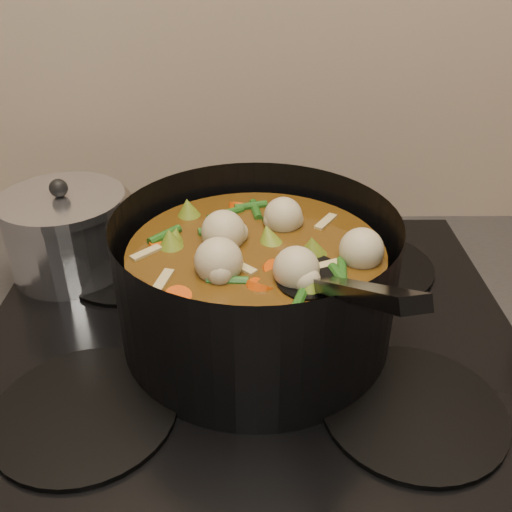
{
  "coord_description": "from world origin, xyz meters",
  "views": [
    {
      "loc": [
        0.0,
        1.41,
        1.35
      ],
      "look_at": [
        0.01,
        1.92,
        1.03
      ],
      "focal_mm": 40.0,
      "sensor_mm": 36.0,
      "label": 1
    }
  ],
  "objects": [
    {
      "name": "stovetop",
      "position": [
        0.0,
        1.93,
        0.92
      ],
      "size": [
        0.62,
        0.54,
        0.03
      ],
      "color": "black",
      "rests_on": "counter"
    },
    {
      "name": "stockpot",
      "position": [
        0.01,
        1.92,
        1.0
      ],
      "size": [
        0.3,
        0.4,
        0.22
      ],
      "rotation": [
        0.0,
        0.0,
        0.0
      ],
      "color": "black",
      "rests_on": "stovetop"
    },
    {
      "name": "saucepan",
      "position": [
        -0.24,
        2.06,
        0.99
      ],
      "size": [
        0.16,
        0.16,
        0.13
      ],
      "rotation": [
        0.0,
        0.0,
        0.28
      ],
      "color": "silver",
      "rests_on": "stovetop"
    }
  ]
}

